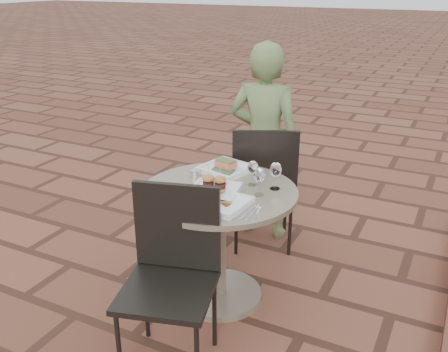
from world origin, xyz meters
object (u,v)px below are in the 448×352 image
at_px(diner, 264,142).
at_px(plate_tuna, 221,203).
at_px(cafe_table, 219,228).
at_px(chair_far, 264,179).
at_px(plate_salmon, 226,168).
at_px(plate_sliders, 214,188).
at_px(chair_near, 172,263).

distance_m(diner, plate_tuna, 1.12).
xyz_separation_m(cafe_table, chair_far, (-0.00, 0.68, 0.07)).
height_order(diner, plate_tuna, diner).
bearing_deg(chair_far, diner, -91.59).
height_order(diner, plate_salmon, diner).
bearing_deg(diner, plate_sliders, 91.58).
bearing_deg(cafe_table, diner, 96.34).
xyz_separation_m(chair_near, plate_salmon, (-0.11, 0.82, 0.20)).
bearing_deg(chair_near, diner, 79.07).
distance_m(chair_near, plate_sliders, 0.53).
distance_m(cafe_table, plate_tuna, 0.34).
bearing_deg(cafe_table, chair_near, -88.17).
distance_m(chair_near, plate_salmon, 0.85).
height_order(diner, plate_sliders, diner).
bearing_deg(diner, plate_tuna, 96.26).
bearing_deg(chair_near, plate_salmon, 82.37).
bearing_deg(diner, chair_near, 90.27).
xyz_separation_m(chair_far, plate_tuna, (0.11, -0.86, 0.20)).
xyz_separation_m(plate_sliders, plate_tuna, (0.10, -0.12, -0.02)).
bearing_deg(chair_near, plate_tuna, 60.67).
height_order(cafe_table, diner, diner).
bearing_deg(plate_sliders, diner, 95.99).
height_order(cafe_table, plate_sliders, plate_sliders).
bearing_deg(diner, plate_salmon, 86.00).
distance_m(cafe_table, chair_near, 0.55).
xyz_separation_m(chair_far, plate_sliders, (0.00, -0.74, 0.21)).
height_order(chair_far, diner, diner).
xyz_separation_m(cafe_table, plate_tuna, (0.11, -0.18, 0.26)).
height_order(chair_far, chair_near, same).
distance_m(chair_far, diner, 0.31).
relative_size(chair_near, plate_salmon, 2.82).
bearing_deg(cafe_table, plate_sliders, -89.20).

